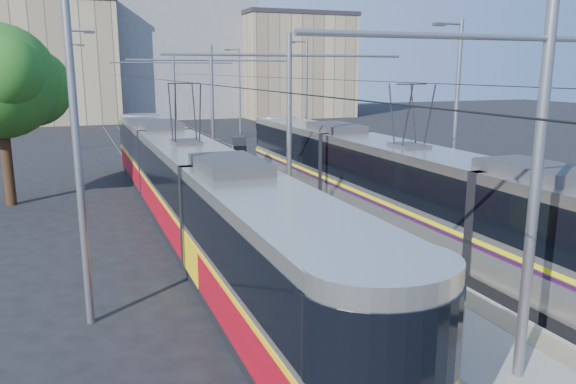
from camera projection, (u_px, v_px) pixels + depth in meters
name	position (u px, v px, depth m)	size (l,w,h in m)	color
ground	(402.00, 308.00, 14.41)	(160.00, 160.00, 0.00)	black
platform	(228.00, 182.00, 29.86)	(4.00, 50.00, 0.30)	gray
tactile_strip_left	(201.00, 181.00, 29.32)	(0.70, 50.00, 0.01)	gray
tactile_strip_right	(254.00, 177.00, 30.34)	(0.70, 50.00, 0.01)	gray
rails	(228.00, 184.00, 29.89)	(8.71, 70.00, 0.03)	gray
tram_left	(188.00, 185.00, 21.32)	(2.43, 30.57, 5.50)	black
tram_right	(407.00, 186.00, 20.28)	(2.43, 29.53, 5.50)	black
catenary	(242.00, 102.00, 26.34)	(9.20, 70.00, 7.00)	slate
street_lamps	(208.00, 101.00, 32.65)	(15.18, 38.22, 8.00)	slate
shelter	(239.00, 159.00, 28.65)	(0.86, 1.18, 2.37)	black
tree	(8.00, 83.00, 24.59)	(5.51, 5.09, 8.00)	#382314
building_left	(42.00, 62.00, 64.05)	(16.32, 12.24, 13.74)	tan
building_centre	(176.00, 55.00, 73.14)	(18.36, 14.28, 15.76)	gray
building_right	(293.00, 65.00, 72.91)	(14.28, 10.20, 13.03)	tan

